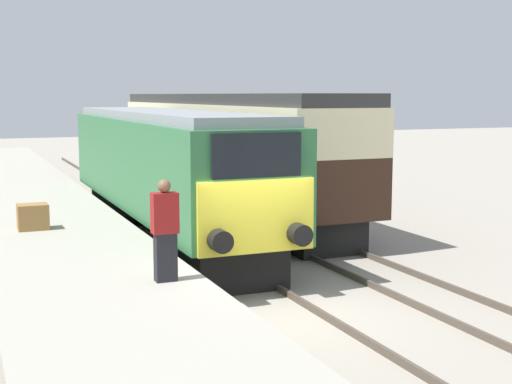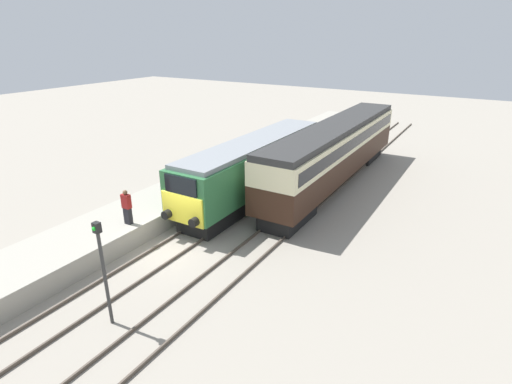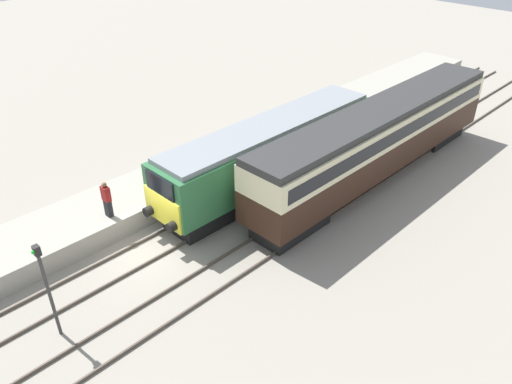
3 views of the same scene
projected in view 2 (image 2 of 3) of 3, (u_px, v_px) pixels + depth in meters
The scene contains 9 objects.
ground_plane at pixel (174, 248), 19.10m from camera, with size 120.00×120.00×0.00m, color gray.
platform_left at pixel (216, 178), 26.87m from camera, with size 3.50×50.00×0.99m.
rails_near_track at pixel (232, 210), 23.06m from camera, with size 1.51×60.00×0.14m.
rails_far_track at pixel (285, 224), 21.44m from camera, with size 1.50×60.00×0.14m.
locomotive at pixel (255, 165), 24.40m from camera, with size 2.70×14.02×3.69m.
passenger_carriage at pixel (336, 148), 26.35m from camera, with size 2.75×18.17×4.18m.
person_on_platform at pixel (127, 207), 19.04m from camera, with size 0.44×0.26×1.74m.
signal_post at pixel (103, 266), 13.33m from camera, with size 0.24×0.28×3.96m.
luggage_crate at pixel (182, 178), 24.62m from camera, with size 0.70×0.56×0.60m.
Camera 2 is at (11.99, -12.34, 9.58)m, focal length 28.00 mm.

